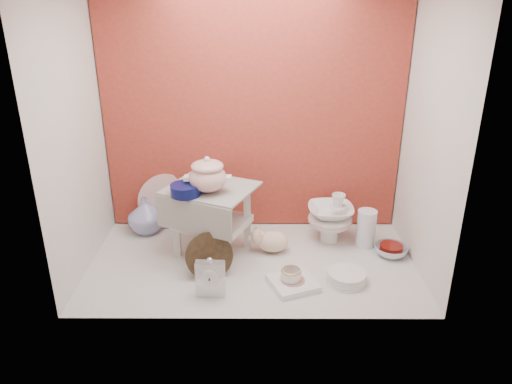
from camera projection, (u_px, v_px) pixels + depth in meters
ground at (252, 262)px, 2.75m from camera, size 1.80×1.80×0.00m
niche_shell at (252, 90)px, 2.56m from camera, size 1.86×1.03×1.53m
step_stool at (212, 220)px, 2.80m from camera, size 0.58×0.55×0.40m
soup_tureen at (208, 174)px, 2.61m from camera, size 0.32×0.32×0.20m
cobalt_bowl at (185, 190)px, 2.60m from camera, size 0.21×0.21×0.06m
floral_platter at (166, 201)px, 3.10m from camera, size 0.36×0.14×0.35m
blue_white_vase at (146, 215)px, 3.05m from camera, size 0.27×0.27×0.23m
lacquer_tray at (209, 256)px, 2.58m from camera, size 0.27×0.16×0.24m
mantel_clock at (210, 277)px, 2.42m from camera, size 0.15×0.06×0.21m
plush_pig at (273, 241)px, 2.84m from camera, size 0.27×0.23×0.14m
teacup_saucer at (291, 284)px, 2.54m from camera, size 0.17×0.17×0.01m
gold_rim_teacup at (291, 276)px, 2.52m from camera, size 0.14×0.14×0.09m
lattice_dish at (293, 283)px, 2.54m from camera, size 0.29×0.29×0.03m
dinner_plate_stack at (347, 277)px, 2.56m from camera, size 0.21×0.21×0.06m
crystal_bowl at (391, 251)px, 2.82m from camera, size 0.22×0.22×0.06m
clear_glass_vase at (366, 228)px, 2.89m from camera, size 0.13×0.13×0.23m
porcelain_tower at (330, 217)px, 2.93m from camera, size 0.34×0.34×0.31m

